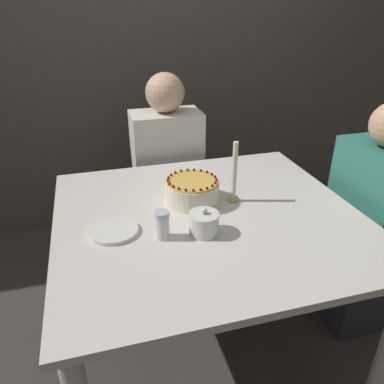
{
  "coord_description": "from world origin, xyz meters",
  "views": [
    {
      "loc": [
        -0.43,
        -1.26,
        1.54
      ],
      "look_at": [
        -0.04,
        0.12,
        0.8
      ],
      "focal_mm": 35.0,
      "sensor_mm": 36.0,
      "label": 1
    }
  ],
  "objects_px": {
    "sugar_bowl": "(204,223)",
    "candle": "(234,178)",
    "person_man_blue_shirt": "(168,185)",
    "person_woman_floral": "(366,235)",
    "sugar_shaker": "(162,225)",
    "cake": "(192,191)"
  },
  "relations": [
    {
      "from": "person_man_blue_shirt",
      "to": "person_woman_floral",
      "type": "height_order",
      "value": "person_man_blue_shirt"
    },
    {
      "from": "candle",
      "to": "person_man_blue_shirt",
      "type": "bearing_deg",
      "value": 101.95
    },
    {
      "from": "cake",
      "to": "person_man_blue_shirt",
      "type": "distance_m",
      "value": 0.71
    },
    {
      "from": "candle",
      "to": "person_man_blue_shirt",
      "type": "height_order",
      "value": "person_man_blue_shirt"
    },
    {
      "from": "sugar_shaker",
      "to": "person_man_blue_shirt",
      "type": "bearing_deg",
      "value": 76.72
    },
    {
      "from": "sugar_shaker",
      "to": "person_woman_floral",
      "type": "height_order",
      "value": "person_woman_floral"
    },
    {
      "from": "cake",
      "to": "candle",
      "type": "relative_size",
      "value": 0.86
    },
    {
      "from": "person_woman_floral",
      "to": "sugar_shaker",
      "type": "bearing_deg",
      "value": 95.87
    },
    {
      "from": "person_man_blue_shirt",
      "to": "person_woman_floral",
      "type": "distance_m",
      "value": 1.14
    },
    {
      "from": "sugar_bowl",
      "to": "sugar_shaker",
      "type": "height_order",
      "value": "sugar_shaker"
    },
    {
      "from": "cake",
      "to": "person_woman_floral",
      "type": "height_order",
      "value": "person_woman_floral"
    },
    {
      "from": "cake",
      "to": "candle",
      "type": "height_order",
      "value": "candle"
    },
    {
      "from": "person_man_blue_shirt",
      "to": "person_woman_floral",
      "type": "xyz_separation_m",
      "value": [
        0.83,
        -0.78,
        -0.02
      ]
    },
    {
      "from": "cake",
      "to": "person_man_blue_shirt",
      "type": "bearing_deg",
      "value": 87.48
    },
    {
      "from": "person_man_blue_shirt",
      "to": "cake",
      "type": "bearing_deg",
      "value": 87.48
    },
    {
      "from": "cake",
      "to": "person_man_blue_shirt",
      "type": "height_order",
      "value": "person_man_blue_shirt"
    },
    {
      "from": "sugar_shaker",
      "to": "person_woman_floral",
      "type": "bearing_deg",
      "value": 5.87
    },
    {
      "from": "cake",
      "to": "sugar_shaker",
      "type": "relative_size",
      "value": 2.12
    },
    {
      "from": "cake",
      "to": "sugar_shaker",
      "type": "height_order",
      "value": "cake"
    },
    {
      "from": "candle",
      "to": "person_woman_floral",
      "type": "relative_size",
      "value": 0.23
    },
    {
      "from": "sugar_bowl",
      "to": "candle",
      "type": "bearing_deg",
      "value": 46.42
    },
    {
      "from": "candle",
      "to": "cake",
      "type": "bearing_deg",
      "value": 166.34
    }
  ]
}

